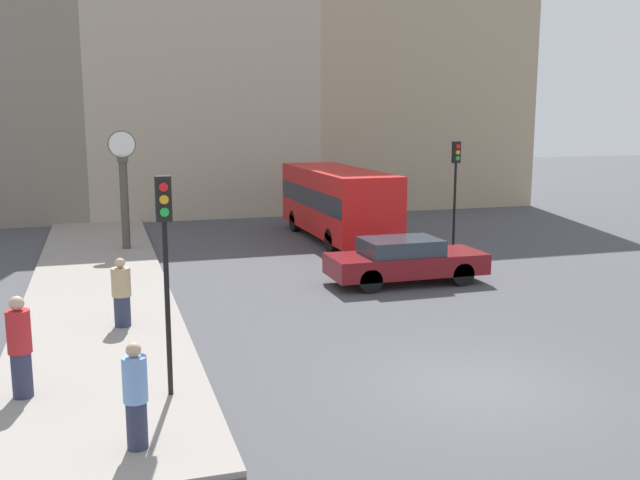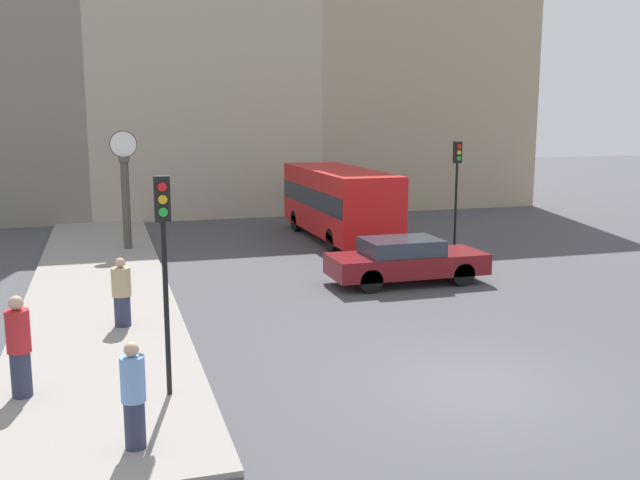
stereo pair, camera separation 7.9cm
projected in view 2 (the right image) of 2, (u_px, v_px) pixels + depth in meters
name	position (u px, v px, depth m)	size (l,w,h in m)	color
ground_plane	(478.00, 387.00, 13.03)	(120.00, 120.00, 0.00)	#47474C
sidewalk_corner	(100.00, 275.00, 21.82)	(3.82, 26.72, 0.10)	gray
building_row	(221.00, 48.00, 34.86)	(31.73, 5.00, 19.28)	gray
sedan_car	(406.00, 260.00, 20.87)	(4.61, 1.77, 1.34)	maroon
bus_distant	(338.00, 200.00, 27.96)	(2.37, 8.10, 2.80)	red
traffic_light_near	(164.00, 240.00, 11.96)	(0.26, 0.24, 3.81)	black
traffic_light_far	(457.00, 174.00, 25.17)	(0.26, 0.24, 3.97)	black
street_clock	(125.00, 189.00, 25.52)	(0.97, 0.38, 4.24)	#4C473D
pedestrian_blue_stripe	(134.00, 396.00, 10.30)	(0.36, 0.36, 1.61)	#2D334C
pedestrian_red_top	(19.00, 347.00, 12.19)	(0.40, 0.40, 1.79)	#2D334C
pedestrian_tan_coat	(122.00, 293.00, 16.31)	(0.44, 0.44, 1.60)	#2D334C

